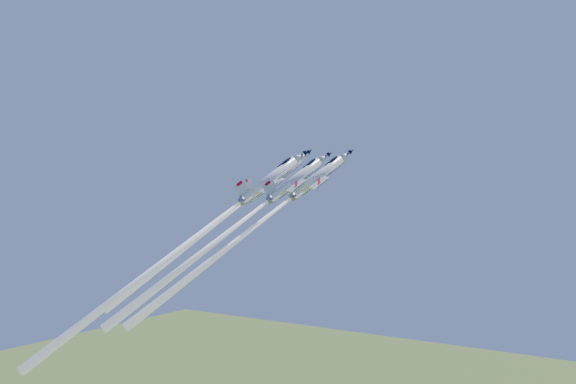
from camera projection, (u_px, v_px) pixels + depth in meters
The scene contains 4 objects.
jet_lead at pixel (250, 230), 123.61m from camera, with size 28.26×32.28×38.52m.
jet_left at pixel (217, 222), 127.17m from camera, with size 26.72×30.28×35.68m.
jet_right at pixel (228, 232), 113.75m from camera, with size 25.87×29.53×35.17m.
jet_slot at pixel (179, 250), 118.53m from camera, with size 32.78×37.68×45.36m.
Camera 1 is at (68.68, -104.79, 99.00)m, focal length 40.00 mm.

